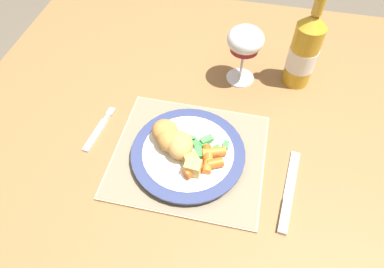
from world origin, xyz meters
name	(u,v)px	position (x,y,z in m)	size (l,w,h in m)	color
ground_plane	(203,242)	(0.00, 0.00, 0.00)	(6.00, 6.00, 0.00)	brown
dining_table	(210,149)	(0.00, 0.00, 0.65)	(1.18, 1.05, 0.74)	olive
placemat	(189,155)	(-0.03, -0.09, 0.74)	(0.32, 0.28, 0.01)	tan
dinner_plate	(188,154)	(-0.03, -0.09, 0.76)	(0.24, 0.24, 0.02)	white
breaded_croquettes	(173,140)	(-0.07, -0.09, 0.79)	(0.11, 0.11, 0.04)	tan
green_beans_pile	(204,145)	(0.00, -0.08, 0.77)	(0.09, 0.07, 0.02)	#4CA84C
glazed_carrots	(205,160)	(0.01, -0.11, 0.78)	(0.08, 0.09, 0.02)	orange
fork	(98,132)	(-0.25, -0.07, 0.74)	(0.03, 0.13, 0.01)	silver
table_knife	(288,197)	(0.18, -0.14, 0.74)	(0.04, 0.19, 0.01)	silver
wine_glass	(245,42)	(0.04, 0.17, 0.85)	(0.09, 0.09, 0.15)	silver
bottle	(304,51)	(0.18, 0.19, 0.83)	(0.07, 0.07, 0.26)	gold
roast_potatoes	(192,164)	(-0.02, -0.13, 0.78)	(0.05, 0.05, 0.03)	gold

